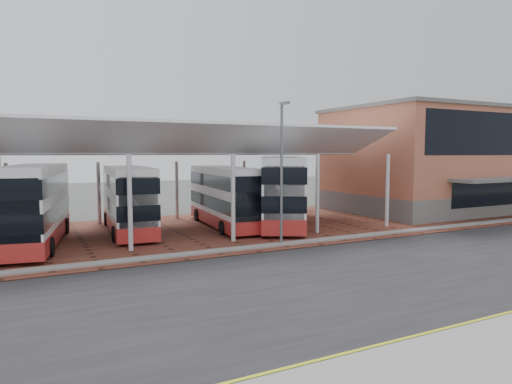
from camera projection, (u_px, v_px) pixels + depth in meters
ground at (315, 276)px, 19.54m from camera, size 140.00×140.00×0.00m
road at (329, 282)px, 18.65m from camera, size 120.00×14.00×0.02m
forecourt at (233, 228)px, 31.97m from camera, size 72.00×16.00×0.06m
north_kerb at (251, 248)px, 25.03m from camera, size 120.00×0.80×0.14m
yellow_line_near at (452, 332)px, 13.33m from camera, size 120.00×0.12×0.01m
yellow_line_far at (443, 329)px, 13.60m from camera, size 120.00×0.12×0.01m
canopy at (110, 145)px, 28.67m from camera, size 37.00×11.63×7.07m
terminal at (436, 160)px, 41.95m from camera, size 18.40×14.40×9.25m
warehouse at (507, 154)px, 62.22m from camera, size 30.50×20.50×10.25m
lamp_east at (282, 169)px, 25.64m from camera, size 0.16×0.90×8.07m
bus_2 at (35, 206)px, 25.71m from camera, size 4.48×11.23×4.52m
bus_3 at (128, 200)px, 30.02m from camera, size 3.33×10.63×4.31m
bus_4 at (224, 197)px, 32.30m from camera, size 3.34×10.44×4.23m
bus_5 at (281, 191)px, 33.08m from camera, size 8.10×11.79×4.92m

